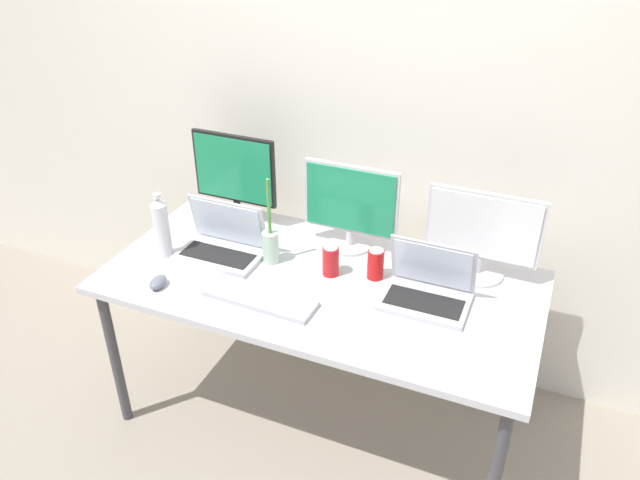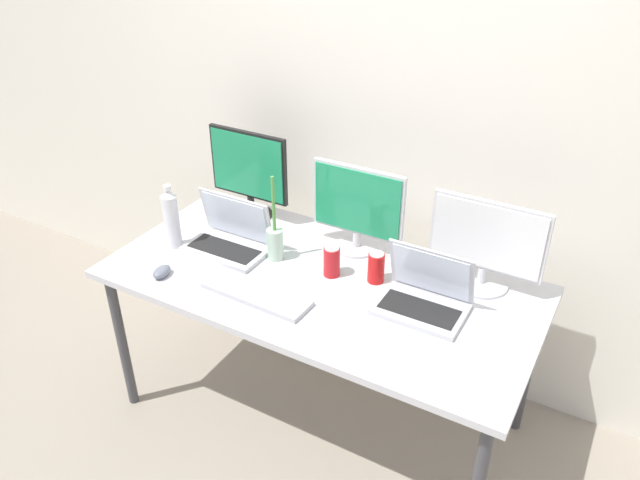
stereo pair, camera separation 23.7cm
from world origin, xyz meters
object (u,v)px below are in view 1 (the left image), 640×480
object	(u,v)px
mouse_by_keyboard	(158,282)
soda_can_near_keyboard	(331,261)
soda_can_by_laptop	(376,264)
keyboard_main	(260,298)
monitor_left	(235,176)
laptop_secondary	(428,288)
laptop_silver	(223,243)
monitor_right	(482,234)
monitor_center	(351,205)
work_desk	(320,291)
bamboo_vase	(271,244)
water_bottle	(162,227)

from	to	relation	value
mouse_by_keyboard	soda_can_near_keyboard	xyz separation A→B (m)	(0.58, 0.34, 0.04)
soda_can_by_laptop	mouse_by_keyboard	bearing A→B (deg)	-152.80
keyboard_main	mouse_by_keyboard	size ratio (longest dim) A/B	4.78
monitor_left	laptop_secondary	xyz separation A→B (m)	(0.96, -0.27, -0.17)
monitor_left	laptop_silver	bearing A→B (deg)	-72.41
monitor_right	mouse_by_keyboard	size ratio (longest dim) A/B	4.78
monitor_center	monitor_right	distance (m)	0.54
monitor_center	monitor_right	world-z (taller)	monitor_center
monitor_center	laptop_secondary	bearing A→B (deg)	-31.66
work_desk	bamboo_vase	world-z (taller)	bamboo_vase
work_desk	monitor_left	size ratio (longest dim) A/B	4.11
water_bottle	soda_can_near_keyboard	size ratio (longest dim) A/B	2.28
soda_can_near_keyboard	bamboo_vase	xyz separation A→B (m)	(-0.26, -0.01, 0.02)
laptop_silver	water_bottle	xyz separation A→B (m)	(-0.22, -0.10, 0.08)
water_bottle	bamboo_vase	xyz separation A→B (m)	(0.43, 0.13, -0.05)
laptop_silver	soda_can_near_keyboard	bearing A→B (deg)	3.99
laptop_silver	soda_can_near_keyboard	distance (m)	0.47
bamboo_vase	keyboard_main	bearing A→B (deg)	-72.44
work_desk	laptop_silver	world-z (taller)	laptop_silver
soda_can_near_keyboard	laptop_secondary	bearing A→B (deg)	-2.99
soda_can_near_keyboard	keyboard_main	bearing A→B (deg)	-123.56
soda_can_near_keyboard	soda_can_by_laptop	world-z (taller)	same
monitor_center	monitor_left	bearing A→B (deg)	178.19
monitor_right	water_bottle	distance (m)	1.28
keyboard_main	water_bottle	size ratio (longest dim) A/B	1.52
monitor_right	laptop_secondary	distance (m)	0.31
water_bottle	laptop_secondary	bearing A→B (deg)	6.05
laptop_silver	bamboo_vase	distance (m)	0.21
mouse_by_keyboard	water_bottle	bearing A→B (deg)	110.50
work_desk	water_bottle	distance (m)	0.70
keyboard_main	laptop_secondary	bearing A→B (deg)	25.25
monitor_center	laptop_secondary	size ratio (longest dim) A/B	1.26
mouse_by_keyboard	laptop_silver	bearing A→B (deg)	62.28
monitor_right	keyboard_main	size ratio (longest dim) A/B	1.00
soda_can_near_keyboard	monitor_center	bearing A→B (deg)	91.03
monitor_left	soda_can_by_laptop	xyz separation A→B (m)	(0.73, -0.20, -0.16)
soda_can_near_keyboard	water_bottle	bearing A→B (deg)	-168.84
keyboard_main	water_bottle	bearing A→B (deg)	167.56
monitor_center	mouse_by_keyboard	world-z (taller)	monitor_center
laptop_silver	soda_can_by_laptop	world-z (taller)	laptop_silver
laptop_silver	keyboard_main	bearing A→B (deg)	-38.86
laptop_silver	laptop_secondary	size ratio (longest dim) A/B	1.08
laptop_silver	water_bottle	distance (m)	0.26
soda_can_by_laptop	monitor_left	bearing A→B (deg)	164.84
laptop_silver	keyboard_main	xyz separation A→B (m)	(0.29, -0.24, -0.04)
monitor_left	mouse_by_keyboard	distance (m)	0.62
soda_can_by_laptop	bamboo_vase	size ratio (longest dim) A/B	0.34
mouse_by_keyboard	monitor_center	bearing A→B (deg)	36.69
laptop_secondary	water_bottle	distance (m)	1.10
monitor_left	monitor_right	size ratio (longest dim) A/B	0.95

